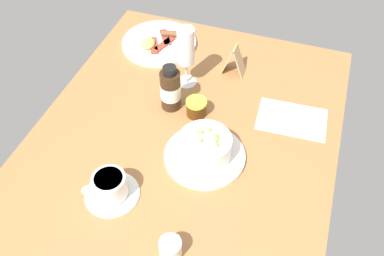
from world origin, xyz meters
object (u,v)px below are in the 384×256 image
Objects in this scene: sauce_bottle_brown at (171,89)px; cutlery_setting at (291,118)px; wine_glass at (186,49)px; jam_jar at (196,107)px; creamer_jug at (171,248)px; porridge_bowl at (205,149)px; breakfast_plate at (159,43)px; coffee_cup at (110,187)px; menu_card at (234,60)px.

cutlery_setting is at bearing -80.27° from sauce_bottle_brown.
jam_jar is at bearing -148.97° from wine_glass.
creamer_jug is 0.31× the size of wine_glass.
sauce_bottle_brown reaches higher than porridge_bowl.
jam_jar reaches higher than breakfast_plate.
breakfast_plate is at bearing 35.43° from porridge_bowl.
coffee_cup is at bearing 175.44° from wine_glass.
porridge_bowl is at bearing -151.48° from wine_glass.
porridge_bowl is 1.58× the size of coffee_cup.
sauce_bottle_brown is at bearing 99.73° from cutlery_setting.
jam_jar is 0.63× the size of menu_card.
porridge_bowl is 32.18cm from wine_glass.
cutlery_setting is 0.79× the size of breakfast_plate.
coffee_cup is 34.63cm from sauce_bottle_brown.
creamer_jug is 44.08cm from jam_jar.
creamer_jug is at bearing -177.70° from porridge_bowl.
creamer_jug reaches higher than breakfast_plate.
sauce_bottle_brown reaches higher than menu_card.
porridge_bowl reaches higher than breakfast_plate.
wine_glass reaches higher than cutlery_setting.
coffee_cup reaches higher than cutlery_setting.
creamer_jug is 0.41× the size of sauce_bottle_brown.
coffee_cup is at bearing 163.50° from menu_card.
cutlery_setting is 1.49× the size of coffee_cup.
porridge_bowl is 16.42cm from jam_jar.
cutlery_setting is 3.34× the size of jam_jar.
wine_glass reaches higher than menu_card.
porridge_bowl is 28.61cm from creamer_jug.
cutlery_setting is 2.09× the size of menu_card.
wine_glass is at bearing -3.76° from sauce_bottle_brown.
porridge_bowl reaches higher than creamer_jug.
jam_jar is (-6.86, 26.75, 2.40)cm from cutlery_setting.
sauce_bottle_brown is (34.35, -2.90, 3.35)cm from coffee_cup.
sauce_bottle_brown reaches higher than cutlery_setting.
jam_jar is (-12.38, -7.44, -10.26)cm from wine_glass.
porridge_bowl is 1.07× the size of cutlery_setting.
breakfast_plate is (20.94, 49.72, 0.66)cm from cutlery_setting.
creamer_jug is 0.62× the size of menu_card.
porridge_bowl is 0.85× the size of breakfast_plate.
cutlery_setting is (21.55, -19.49, -3.37)cm from porridge_bowl.
sauce_bottle_brown is (44.13, 16.61, 3.99)cm from creamer_jug.
creamer_jug is at bearing -156.18° from breakfast_plate.
menu_card is at bearing 2.72° from creamer_jug.
breakfast_plate is (71.07, 31.38, -1.71)cm from creamer_jug.
coffee_cup is 21.84cm from creamer_jug.
coffee_cup is 35.28cm from jam_jar.
cutlery_setting is 53.43cm from creamer_jug.
breakfast_plate is at bearing 23.82° from creamer_jug.
menu_card is at bearing -101.71° from breakfast_plate.
sauce_bottle_brown is 31.24cm from breakfast_plate.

